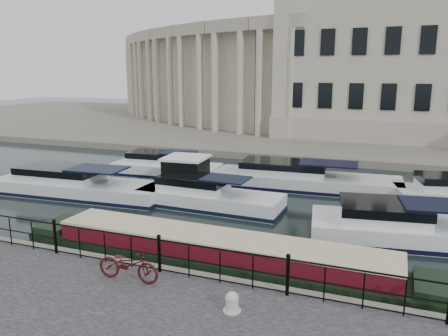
% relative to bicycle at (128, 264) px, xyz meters
% --- Properties ---
extents(ground_plane, '(160.00, 160.00, 0.00)m').
position_rel_bicycle_xyz_m(ground_plane, '(0.58, 3.08, -1.06)').
color(ground_plane, black).
rests_on(ground_plane, ground).
extents(far_bank, '(120.00, 42.00, 0.55)m').
position_rel_bicycle_xyz_m(far_bank, '(0.58, 42.08, -0.79)').
color(far_bank, '#6B665B').
rests_on(far_bank, ground_plane).
extents(railing, '(24.14, 0.14, 1.22)m').
position_rel_bicycle_xyz_m(railing, '(0.58, 0.83, 0.14)').
color(railing, black).
rests_on(railing, near_quay).
extents(civic_building, '(53.55, 31.84, 16.85)m').
position_rel_bicycle_xyz_m(civic_building, '(-0.42, 37.79, 5.97)').
color(civic_building, '#ADA38C').
rests_on(civic_building, far_bank).
extents(bicycle, '(1.98, 0.75, 1.03)m').
position_rel_bicycle_xyz_m(bicycle, '(0.00, 0.00, 0.00)').
color(bicycle, '#420B0E').
rests_on(bicycle, near_quay).
extents(mooring_bollard, '(0.48, 0.48, 0.54)m').
position_rel_bicycle_xyz_m(mooring_bollard, '(3.43, -0.50, -0.26)').
color(mooring_bollard, '#BABAB6').
rests_on(mooring_bollard, near_quay).
extents(narrowboat, '(14.84, 2.21, 1.54)m').
position_rel_bicycle_xyz_m(narrowboat, '(1.73, 2.76, -0.70)').
color(narrowboat, black).
rests_on(narrowboat, ground_plane).
extents(harbour_hut, '(3.23, 2.76, 2.19)m').
position_rel_bicycle_xyz_m(harbour_hut, '(-3.31, 10.76, -0.11)').
color(harbour_hut, '#6B665B').
rests_on(harbour_hut, ground_plane).
extents(cabin_cruisers, '(27.85, 10.29, 1.99)m').
position_rel_bicycle_xyz_m(cabin_cruisers, '(0.14, 11.21, -0.70)').
color(cabin_cruisers, silver).
rests_on(cabin_cruisers, ground_plane).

